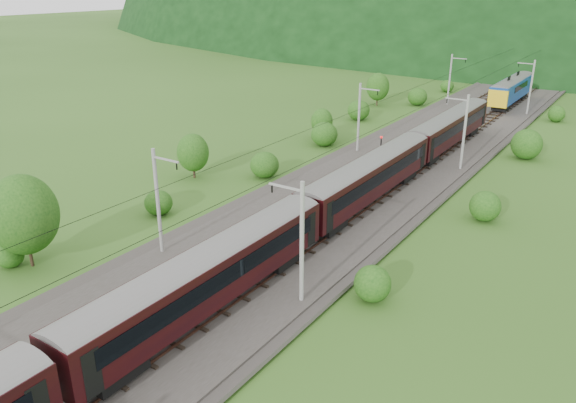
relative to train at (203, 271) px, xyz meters
The scene contains 14 objects.
ground 6.36m from the train, 116.57° to the left, with size 600.00×600.00×0.00m, color #31571B.
railbed 15.35m from the train, 99.21° to the left, with size 14.00×220.00×0.30m, color #38332D.
track_left 15.85m from the train, 107.97° to the left, with size 2.40×220.00×0.27m.
track_right 15.11m from the train, 90.00° to the left, with size 2.40×220.00×0.27m.
catenary_left 37.79m from the train, 103.04° to the left, with size 2.54×192.28×8.00m.
catenary_right 37.00m from the train, 84.23° to the left, with size 2.54×192.28×8.00m.
overhead_wires 15.44m from the train, 99.21° to the left, with size 4.83×198.00×0.03m.
mountain_ridge 328.48m from the train, 111.88° to the left, with size 336.00×280.00×132.00m, color black.
train is the anchor object (origin of this frame).
hazard_post_near 53.04m from the train, 92.61° to the left, with size 0.18×0.18×1.68m, color red.
hazard_post_far 55.69m from the train, 92.01° to the left, with size 0.18×0.18×1.65m, color red.
signal 36.98m from the train, 98.53° to the left, with size 0.25×0.25×2.28m.
vegetation_left 23.28m from the train, 135.64° to the left, with size 12.77×144.59×6.94m.
vegetation_right 20.21m from the train, 62.47° to the left, with size 6.51×106.73×3.13m.
Camera 1 is at (22.66, -26.23, 19.32)m, focal length 35.00 mm.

